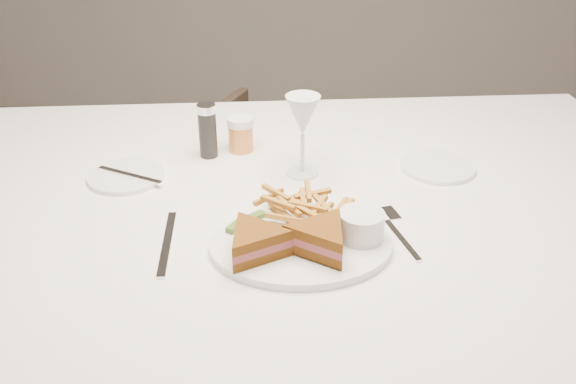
% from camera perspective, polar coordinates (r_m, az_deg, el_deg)
% --- Properties ---
extents(table, '(1.74, 1.25, 0.75)m').
position_cam_1_polar(table, '(1.49, 0.06, -13.46)').
color(table, white).
rests_on(table, ground).
extents(chair_far, '(0.76, 0.74, 0.62)m').
position_cam_1_polar(chair_far, '(2.22, -0.60, 0.31)').
color(chair_far, '#46352B').
rests_on(chair_far, ground).
extents(table_setting, '(0.82, 0.57, 0.18)m').
position_cam_1_polar(table_setting, '(1.19, 0.52, -0.80)').
color(table_setting, white).
rests_on(table_setting, table).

